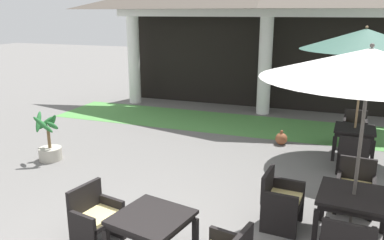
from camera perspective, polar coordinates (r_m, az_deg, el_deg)
name	(u,v)px	position (r m, az deg, el deg)	size (l,w,h in m)	color
background_pavilion	(269,0)	(12.81, 11.12, 16.85)	(10.60, 2.55, 4.66)	white
lawn_strip	(253,125)	(11.65, 8.91, -0.79)	(12.40, 2.27, 0.01)	#519347
patio_table_near_foreground	(152,223)	(5.19, -5.89, -14.68)	(1.05, 1.05, 0.74)	black
patio_chair_near_foreground_west	(95,218)	(5.91, -13.91, -13.70)	(0.62, 0.72, 0.87)	black
patio_table_mid_left	(355,132)	(9.59, 22.62, -1.65)	(0.91, 0.91, 0.71)	black
patio_umbrella_mid_left	(365,40)	(9.24, 23.95, 10.60)	(2.71, 2.71, 2.96)	#2D2D2D
patio_chair_mid_left_south	(353,154)	(8.74, 22.39, -4.65)	(0.62, 0.61, 0.84)	black
patio_chair_mid_left_north	(354,129)	(10.56, 22.59, -1.24)	(0.58, 0.55, 0.86)	black
patio_table_mid_right	(353,201)	(6.12, 22.45, -10.80)	(1.03, 1.03, 0.75)	black
patio_umbrella_mid_right	(370,64)	(5.58, 24.50, 7.38)	(2.83, 2.83, 2.85)	#2D2D2D
patio_chair_mid_right_north	(355,188)	(7.16, 22.68, -9.17)	(0.65, 0.59, 0.87)	black
patio_chair_mid_right_west	(281,201)	(6.31, 12.78, -11.45)	(0.61, 0.68, 0.89)	black
potted_palm_left_edge	(49,146)	(9.37, -20.07, -3.64)	(0.59, 0.57, 1.12)	#B2AD9E
terracotta_urn	(281,139)	(10.10, 12.89, -2.66)	(0.30, 0.30, 0.38)	brown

